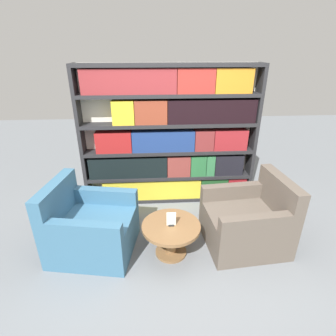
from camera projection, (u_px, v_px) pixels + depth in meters
name	position (u px, v px, depth m)	size (l,w,h in m)	color
ground_plane	(178.00, 263.00, 3.07)	(14.00, 14.00, 0.00)	slate
bookshelf	(171.00, 138.00, 3.96)	(2.63, 0.30, 2.11)	silver
armchair_left	(90.00, 228.00, 3.16)	(1.07, 0.98, 0.90)	#386684
armchair_right	(248.00, 222.00, 3.27)	(1.01, 0.91, 0.90)	brown
coffee_table	(171.00, 233.00, 3.10)	(0.69, 0.69, 0.41)	brown
table_sign	(171.00, 220.00, 3.02)	(0.11, 0.06, 0.17)	black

